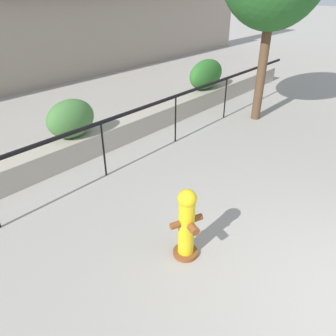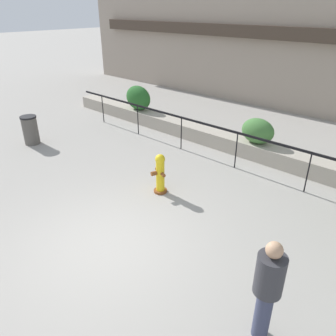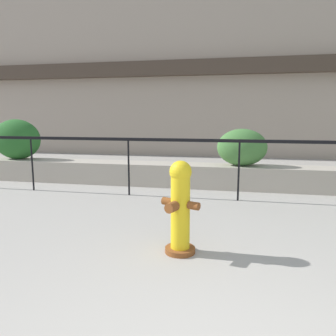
{
  "view_description": "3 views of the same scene",
  "coord_description": "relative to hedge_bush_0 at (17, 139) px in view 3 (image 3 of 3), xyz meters",
  "views": [
    {
      "loc": [
        -3.42,
        0.24,
        3.36
      ],
      "look_at": [
        -0.13,
        3.13,
        0.88
      ],
      "focal_mm": 35.0,
      "sensor_mm": 36.0,
      "label": 1
    },
    {
      "loc": [
        4.54,
        -3.06,
        4.44
      ],
      "look_at": [
        -0.79,
        2.76,
        0.5
      ],
      "focal_mm": 35.0,
      "sensor_mm": 36.0,
      "label": 2
    },
    {
      "loc": [
        -0.08,
        -1.24,
        1.57
      ],
      "look_at": [
        -1.16,
        4.0,
        0.72
      ],
      "focal_mm": 35.0,
      "sensor_mm": 36.0,
      "label": 3
    }
  ],
  "objects": [
    {
      "name": "building_facade",
      "position": [
        5.43,
        5.98,
        2.99
      ],
      "size": [
        30.0,
        1.36,
        8.0
      ],
      "color": "gray",
      "rests_on": "ground"
    },
    {
      "name": "fence_railing_segment",
      "position": [
        5.43,
        -1.1,
        0.02
      ],
      "size": [
        15.0,
        0.05,
        1.15
      ],
      "color": "black",
      "rests_on": "ground"
    },
    {
      "name": "planter_wall_low",
      "position": [
        5.43,
        0.0,
        -0.75
      ],
      "size": [
        18.0,
        0.7,
        0.5
      ],
      "primitive_type": "cube",
      "color": "#ADA393",
      "rests_on": "ground"
    },
    {
      "name": "fire_hydrant",
      "position": [
        4.76,
        -3.67,
        -0.44
      ],
      "size": [
        0.47,
        0.48,
        1.08
      ],
      "color": "brown",
      "rests_on": "ground"
    },
    {
      "name": "hedge_bush_0",
      "position": [
        0.0,
        0.0,
        0.0
      ],
      "size": [
        1.27,
        0.66,
        0.99
      ],
      "primitive_type": "ellipsoid",
      "color": "#235B23",
      "rests_on": "planter_wall_low"
    },
    {
      "name": "hedge_bush_1",
      "position": [
        5.5,
        0.0,
        -0.1
      ],
      "size": [
        1.07,
        0.67,
        0.8
      ],
      "primitive_type": "ellipsoid",
      "color": "#427538",
      "rests_on": "planter_wall_low"
    }
  ]
}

